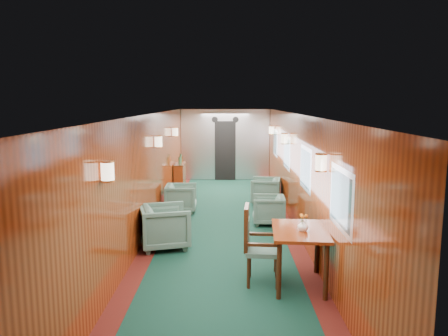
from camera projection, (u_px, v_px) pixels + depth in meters
name	position (u px, v px, depth m)	size (l,w,h in m)	color
room	(224.00, 152.00, 8.85)	(12.00, 12.10, 2.40)	#0E3325
bulkhead	(225.00, 145.00, 14.76)	(2.98, 0.17, 2.39)	silver
windows_right	(295.00, 159.00, 9.11)	(0.02, 8.60, 0.80)	silver
wall_sconces	(224.00, 142.00, 9.39)	(2.97, 7.97, 0.25)	beige
dining_table	(300.00, 238.00, 6.27)	(0.86, 1.17, 0.84)	maroon
side_chair	(256.00, 242.00, 6.35)	(0.56, 0.59, 1.16)	#1B3F38
credenza	(180.00, 177.00, 13.01)	(0.29, 0.93, 1.11)	maroon
flower_vase	(303.00, 225.00, 6.16)	(0.15, 0.15, 0.16)	white
armchair_left_near	(165.00, 227.00, 7.95)	(0.84, 0.86, 0.79)	#1B3F38
armchair_left_far	(181.00, 198.00, 10.55)	(0.72, 0.74, 0.67)	#1B3F38
armchair_right_near	(269.00, 210.00, 9.50)	(0.67, 0.69, 0.63)	#1B3F38
armchair_right_far	(265.00, 191.00, 11.41)	(0.72, 0.75, 0.68)	#1B3F38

